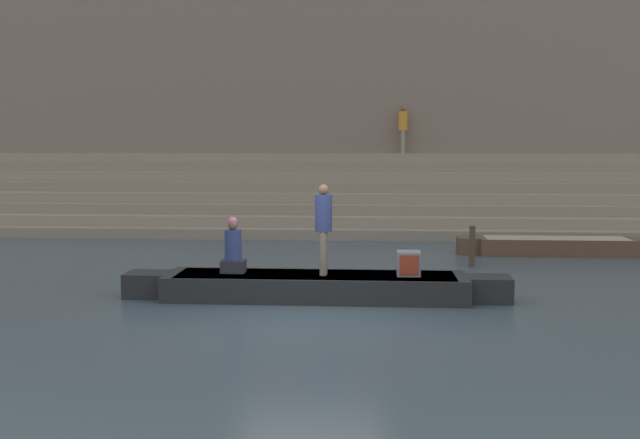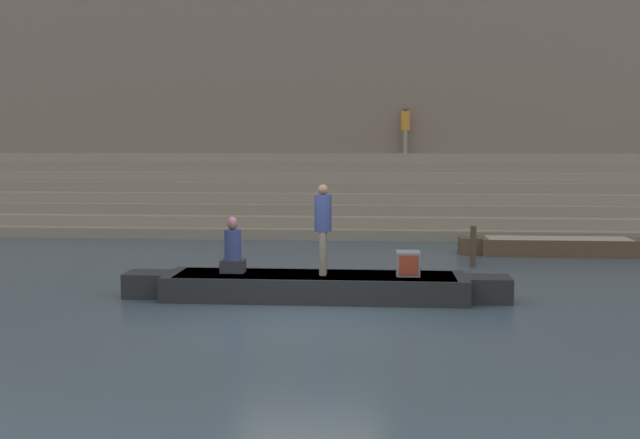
# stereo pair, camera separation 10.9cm
# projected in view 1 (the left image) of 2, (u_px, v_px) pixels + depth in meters

# --- Properties ---
(ground_plane) EXTENTS (120.00, 120.00, 0.00)m
(ground_plane) POSITION_uv_depth(u_px,v_px,m) (309.00, 314.00, 12.63)
(ground_plane) COLOR #3D4C56
(ghat_steps) EXTENTS (36.00, 5.06, 2.53)m
(ghat_steps) POSITION_uv_depth(u_px,v_px,m) (341.00, 202.00, 25.28)
(ghat_steps) COLOR gray
(ghat_steps) RESTS_ON ground
(back_wall) EXTENTS (34.20, 1.28, 8.30)m
(back_wall) POSITION_uv_depth(u_px,v_px,m) (344.00, 109.00, 27.32)
(back_wall) COLOR #7F6B5B
(back_wall) RESTS_ON ground
(rowboat_main) EXTENTS (7.13, 1.39, 0.46)m
(rowboat_main) POSITION_uv_depth(u_px,v_px,m) (315.00, 286.00, 13.84)
(rowboat_main) COLOR black
(rowboat_main) RESTS_ON ground
(person_standing) EXTENTS (0.32, 0.32, 1.67)m
(person_standing) POSITION_uv_depth(u_px,v_px,m) (324.00, 223.00, 13.70)
(person_standing) COLOR #756656
(person_standing) RESTS_ON rowboat_main
(person_rowing) EXTENTS (0.44, 0.35, 1.05)m
(person_rowing) POSITION_uv_depth(u_px,v_px,m) (233.00, 250.00, 13.99)
(person_rowing) COLOR #28282D
(person_rowing) RESTS_ON rowboat_main
(tv_set) EXTENTS (0.43, 0.46, 0.44)m
(tv_set) POSITION_uv_depth(u_px,v_px,m) (409.00, 263.00, 13.71)
(tv_set) COLOR slate
(tv_set) RESTS_ON rowboat_main
(moored_boat_shore) EXTENTS (5.07, 1.09, 0.43)m
(moored_boat_shore) POSITION_uv_depth(u_px,v_px,m) (556.00, 246.00, 19.43)
(moored_boat_shore) COLOR brown
(moored_boat_shore) RESTS_ON ground
(mooring_post) EXTENTS (0.14, 0.14, 0.96)m
(mooring_post) POSITION_uv_depth(u_px,v_px,m) (472.00, 246.00, 17.47)
(mooring_post) COLOR #473828
(mooring_post) RESTS_ON ground
(person_on_steps) EXTENTS (0.33, 0.33, 1.67)m
(person_on_steps) POSITION_uv_depth(u_px,v_px,m) (403.00, 126.00, 26.33)
(person_on_steps) COLOR gray
(person_on_steps) RESTS_ON ghat_steps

